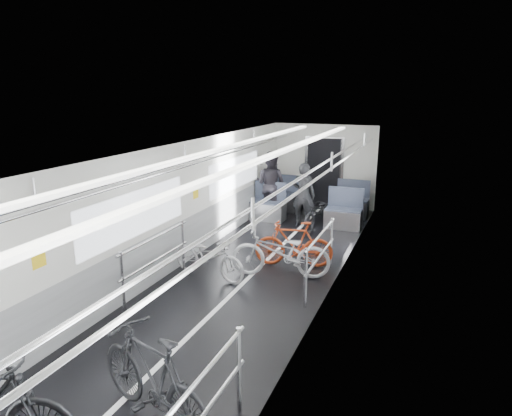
{
  "coord_description": "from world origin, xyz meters",
  "views": [
    {
      "loc": [
        3.0,
        -5.94,
        3.37
      ],
      "look_at": [
        0.0,
        1.62,
        1.24
      ],
      "focal_mm": 32.0,
      "sensor_mm": 36.0,
      "label": 1
    }
  ],
  "objects_px": {
    "bike_right_mid": "(280,252)",
    "bike_right_far": "(294,244)",
    "bike_left_far": "(209,256)",
    "bike_aisle": "(319,212)",
    "person_seated": "(271,184)",
    "bike_right_near": "(153,377)",
    "person_standing": "(304,195)"
  },
  "relations": [
    {
      "from": "bike_aisle",
      "to": "person_seated",
      "type": "height_order",
      "value": "person_seated"
    },
    {
      "from": "bike_left_far",
      "to": "bike_right_far",
      "type": "height_order",
      "value": "bike_right_far"
    },
    {
      "from": "bike_right_mid",
      "to": "person_seated",
      "type": "relative_size",
      "value": 1.02
    },
    {
      "from": "bike_right_far",
      "to": "bike_aisle",
      "type": "height_order",
      "value": "bike_right_far"
    },
    {
      "from": "bike_aisle",
      "to": "bike_right_mid",
      "type": "bearing_deg",
      "value": -77.22
    },
    {
      "from": "person_standing",
      "to": "person_seated",
      "type": "bearing_deg",
      "value": -25.41
    },
    {
      "from": "bike_left_far",
      "to": "person_standing",
      "type": "height_order",
      "value": "person_standing"
    },
    {
      "from": "bike_left_far",
      "to": "bike_aisle",
      "type": "bearing_deg",
      "value": -4.55
    },
    {
      "from": "bike_right_mid",
      "to": "bike_aisle",
      "type": "distance_m",
      "value": 3.28
    },
    {
      "from": "bike_aisle",
      "to": "person_standing",
      "type": "distance_m",
      "value": 0.58
    },
    {
      "from": "bike_right_near",
      "to": "bike_aisle",
      "type": "distance_m",
      "value": 7.37
    },
    {
      "from": "bike_left_far",
      "to": "bike_right_near",
      "type": "distance_m",
      "value": 3.77
    },
    {
      "from": "bike_right_far",
      "to": "bike_right_near",
      "type": "bearing_deg",
      "value": -13.72
    },
    {
      "from": "bike_right_near",
      "to": "bike_right_mid",
      "type": "height_order",
      "value": "bike_right_near"
    },
    {
      "from": "bike_left_far",
      "to": "bike_right_far",
      "type": "relative_size",
      "value": 1.04
    },
    {
      "from": "bike_right_near",
      "to": "bike_aisle",
      "type": "xyz_separation_m",
      "value": [
        -0.1,
        7.36,
        -0.13
      ]
    },
    {
      "from": "bike_right_near",
      "to": "bike_right_mid",
      "type": "xyz_separation_m",
      "value": [
        -0.01,
        4.08,
        -0.05
      ]
    },
    {
      "from": "bike_right_mid",
      "to": "bike_right_far",
      "type": "distance_m",
      "value": 0.6
    },
    {
      "from": "bike_left_far",
      "to": "person_standing",
      "type": "relative_size",
      "value": 0.97
    },
    {
      "from": "bike_right_mid",
      "to": "bike_right_far",
      "type": "xyz_separation_m",
      "value": [
        0.07,
        0.6,
        -0.02
      ]
    },
    {
      "from": "bike_right_mid",
      "to": "person_seated",
      "type": "xyz_separation_m",
      "value": [
        -1.58,
        3.84,
        0.41
      ]
    },
    {
      "from": "bike_right_mid",
      "to": "person_standing",
      "type": "height_order",
      "value": "person_standing"
    },
    {
      "from": "person_standing",
      "to": "bike_left_far",
      "type": "bearing_deg",
      "value": 81.65
    },
    {
      "from": "bike_left_far",
      "to": "bike_right_mid",
      "type": "distance_m",
      "value": 1.31
    },
    {
      "from": "bike_right_far",
      "to": "person_seated",
      "type": "distance_m",
      "value": 3.66
    },
    {
      "from": "bike_left_far",
      "to": "bike_right_mid",
      "type": "height_order",
      "value": "bike_right_mid"
    },
    {
      "from": "bike_right_far",
      "to": "bike_left_far",
      "type": "bearing_deg",
      "value": -61.75
    },
    {
      "from": "bike_aisle",
      "to": "person_seated",
      "type": "distance_m",
      "value": 1.66
    },
    {
      "from": "bike_right_near",
      "to": "person_seated",
      "type": "xyz_separation_m",
      "value": [
        -1.59,
        7.92,
        0.36
      ]
    },
    {
      "from": "bike_aisle",
      "to": "bike_right_near",
      "type": "bearing_deg",
      "value": -78.07
    },
    {
      "from": "bike_right_mid",
      "to": "person_seated",
      "type": "distance_m",
      "value": 4.17
    },
    {
      "from": "bike_right_mid",
      "to": "person_seated",
      "type": "bearing_deg",
      "value": -170.95
    }
  ]
}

